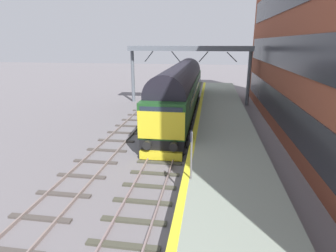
{
  "coord_description": "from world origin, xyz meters",
  "views": [
    {
      "loc": [
        2.62,
        -18.04,
        6.41
      ],
      "look_at": [
        0.2,
        -2.18,
        1.64
      ],
      "focal_mm": 30.08,
      "sensor_mm": 36.0,
      "label": 1
    }
  ],
  "objects": [
    {
      "name": "track_main",
      "position": [
        0.0,
        0.0,
        0.05
      ],
      "size": [
        2.5,
        60.0,
        0.15
      ],
      "color": "gray",
      "rests_on": "ground"
    },
    {
      "name": "overhead_footbridge",
      "position": [
        0.28,
        12.35,
        5.51
      ],
      "size": [
        12.84,
        2.0,
        6.07
      ],
      "color": "slate",
      "rests_on": "ground"
    },
    {
      "name": "track_adjacent_west",
      "position": [
        -3.54,
        -0.0,
        0.06
      ],
      "size": [
        2.5,
        60.0,
        0.15
      ],
      "color": "gray",
      "rests_on": "ground"
    },
    {
      "name": "station_platform",
      "position": [
        3.6,
        0.0,
        0.5
      ],
      "size": [
        4.0,
        44.0,
        1.01
      ],
      "color": "gray",
      "rests_on": "ground"
    },
    {
      "name": "ground_plane",
      "position": [
        0.0,
        0.0,
        0.0
      ],
      "size": [
        140.0,
        140.0,
        0.0
      ],
      "primitive_type": "plane",
      "color": "slate",
      "rests_on": "ground"
    },
    {
      "name": "platform_number_sign",
      "position": [
        1.95,
        -7.49,
        2.35
      ],
      "size": [
        0.1,
        0.44,
        2.02
      ],
      "color": "slate",
      "rests_on": "station_platform"
    },
    {
      "name": "diesel_locomotive",
      "position": [
        0.0,
        6.5,
        2.49
      ],
      "size": [
        2.74,
        20.31,
        4.68
      ],
      "color": "black",
      "rests_on": "ground"
    }
  ]
}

